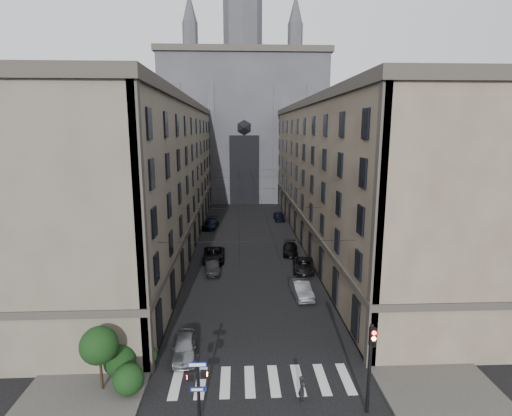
{
  "coord_description": "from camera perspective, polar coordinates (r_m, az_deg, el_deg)",
  "views": [
    {
      "loc": [
        -1.37,
        -17.01,
        15.28
      ],
      "look_at": [
        -0.12,
        10.26,
        9.85
      ],
      "focal_mm": 28.0,
      "sensor_mm": 36.0,
      "label": 1
    }
  ],
  "objects": [
    {
      "name": "car_right_midfar",
      "position": [
        49.85,
        4.93,
        -5.87
      ],
      "size": [
        2.28,
        4.58,
        1.28
      ],
      "primitive_type": "imported",
      "rotation": [
        0.0,
        0.0,
        -0.11
      ],
      "color": "black",
      "rests_on": "ground"
    },
    {
      "name": "tram_wires",
      "position": [
        53.26,
        -1.13,
        2.58
      ],
      "size": [
        14.0,
        60.0,
        0.43
      ],
      "color": "black",
      "rests_on": "ground"
    },
    {
      "name": "pedestrian_signal_left",
      "position": [
        22.69,
        -8.28,
        -23.69
      ],
      "size": [
        1.02,
        0.38,
        4.0
      ],
      "color": "black",
      "rests_on": "ground"
    },
    {
      "name": "car_left_near",
      "position": [
        29.18,
        -10.19,
        -18.9
      ],
      "size": [
        1.97,
        4.23,
        1.4
      ],
      "primitive_type": "imported",
      "rotation": [
        0.0,
        0.0,
        0.08
      ],
      "color": "slate",
      "rests_on": "ground"
    },
    {
      "name": "car_right_midnear",
      "position": [
        44.2,
        6.82,
        -8.13
      ],
      "size": [
        2.78,
        5.02,
        1.33
      ],
      "primitive_type": "imported",
      "rotation": [
        0.0,
        0.0,
        -0.12
      ],
      "color": "black",
      "rests_on": "ground"
    },
    {
      "name": "traffic_light_right",
      "position": [
        23.46,
        16.04,
        -19.95
      ],
      "size": [
        0.34,
        0.5,
        5.2
      ],
      "color": "black",
      "rests_on": "ground"
    },
    {
      "name": "car_left_midfar",
      "position": [
        47.41,
        -6.09,
        -6.68
      ],
      "size": [
        2.55,
        5.32,
        1.46
      ],
      "primitive_type": "imported",
      "rotation": [
        0.0,
        0.0,
        0.02
      ],
      "color": "black",
      "rests_on": "ground"
    },
    {
      "name": "building_left",
      "position": [
        54.68,
        -15.42,
        4.62
      ],
      "size": [
        13.6,
        60.6,
        18.85
      ],
      "color": "#514A3E",
      "rests_on": "ground"
    },
    {
      "name": "shrub_cluster",
      "position": [
        26.83,
        -19.29,
        -19.58
      ],
      "size": [
        3.9,
        4.4,
        3.9
      ],
      "color": "black",
      "rests_on": "sidewalk_left"
    },
    {
      "name": "car_right_near",
      "position": [
        37.83,
        6.5,
        -11.47
      ],
      "size": [
        1.85,
        4.42,
        1.42
      ],
      "primitive_type": "imported",
      "rotation": [
        0.0,
        0.0,
        0.08
      ],
      "color": "gray",
      "rests_on": "ground"
    },
    {
      "name": "gothic_tower",
      "position": [
        92.01,
        -1.83,
        12.82
      ],
      "size": [
        35.0,
        23.0,
        58.0
      ],
      "color": "#2D2D33",
      "rests_on": "ground"
    },
    {
      "name": "car_left_midnear",
      "position": [
        43.58,
        -6.27,
        -8.42
      ],
      "size": [
        1.92,
        4.15,
        1.32
      ],
      "primitive_type": "imported",
      "rotation": [
        0.0,
        0.0,
        0.14
      ],
      "color": "black",
      "rests_on": "ground"
    },
    {
      "name": "zebra_crossing",
      "position": [
        26.82,
        0.83,
        -23.46
      ],
      "size": [
        11.0,
        3.2,
        0.01
      ],
      "primitive_type": "cube",
      "color": "beige",
      "rests_on": "ground"
    },
    {
      "name": "car_left_far",
      "position": [
        62.86,
        -6.51,
        -2.2
      ],
      "size": [
        2.53,
        5.22,
        1.46
      ],
      "primitive_type": "imported",
      "rotation": [
        0.0,
        0.0,
        -0.1
      ],
      "color": "black",
      "rests_on": "ground"
    },
    {
      "name": "car_right_far",
      "position": [
        67.78,
        3.33,
        -1.17
      ],
      "size": [
        1.82,
        4.26,
        1.43
      ],
      "primitive_type": "imported",
      "rotation": [
        0.0,
        0.0,
        0.03
      ],
      "color": "black",
      "rests_on": "ground"
    },
    {
      "name": "sidewalk_right",
      "position": [
        56.41,
        9.64,
        -4.55
      ],
      "size": [
        7.0,
        80.0,
        0.15
      ],
      "primitive_type": "cube",
      "color": "#383533",
      "rests_on": "ground"
    },
    {
      "name": "sidewalk_left",
      "position": [
        55.89,
        -11.98,
        -4.78
      ],
      "size": [
        7.0,
        80.0,
        0.15
      ],
      "primitive_type": "cube",
      "color": "#383533",
      "rests_on": "ground"
    },
    {
      "name": "building_right",
      "position": [
        55.36,
        12.95,
        4.82
      ],
      "size": [
        13.6,
        60.6,
        18.85
      ],
      "color": "brown",
      "rests_on": "ground"
    },
    {
      "name": "pedestrian",
      "position": [
        24.94,
        6.57,
        -24.3
      ],
      "size": [
        0.42,
        0.61,
        1.61
      ],
      "primitive_type": "imported",
      "rotation": [
        0.0,
        0.0,
        1.63
      ],
      "color": "black",
      "rests_on": "ground"
    }
  ]
}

